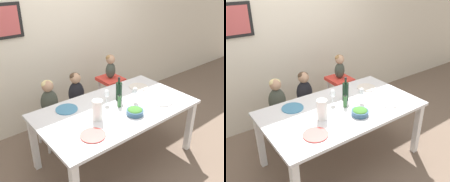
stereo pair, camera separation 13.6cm
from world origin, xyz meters
The scene contains 19 objects.
ground_plane centered at (0.00, 0.00, 0.00)m, with size 14.00×14.00×0.00m, color #705B4C.
wall_back centered at (0.00, 1.32, 1.35)m, with size 10.00×0.09×2.70m.
dining_table centered at (0.00, 0.00, 0.65)m, with size 1.82×1.03×0.74m.
chair_far_left centered at (-0.48, 0.75, 0.40)m, with size 0.38×0.41×0.48m.
chair_far_center centered at (-0.08, 0.75, 0.40)m, with size 0.38×0.41×0.48m.
chair_right_highchair centered at (0.52, 0.75, 0.56)m, with size 0.32×0.35×0.72m.
person_child_left centered at (-0.48, 0.75, 0.71)m, with size 0.23×0.17×0.47m.
person_child_center centered at (-0.08, 0.75, 0.71)m, with size 0.23×0.17×0.47m.
person_baby_right centered at (0.52, 0.75, 0.92)m, with size 0.16×0.14×0.35m.
wine_bottle centered at (0.14, 0.12, 0.86)m, with size 0.07×0.07×0.30m.
paper_towel_roll centered at (-0.31, -0.07, 0.85)m, with size 0.11×0.11×0.22m.
wine_glass_near centered at (0.27, -0.02, 0.86)m, with size 0.07×0.07×0.18m.
wine_glass_far centered at (-0.03, 0.14, 0.86)m, with size 0.07×0.07×0.18m.
salad_bowl_large centered at (0.06, -0.25, 0.77)m, with size 0.19×0.19×0.08m.
dinner_plate_front_left centered at (-0.52, -0.28, 0.74)m, with size 0.25×0.25×0.01m.
dinner_plate_back_left centered at (-0.47, 0.31, 0.74)m, with size 0.25×0.25×0.01m.
dinner_plate_back_right centered at (0.58, 0.23, 0.74)m, with size 0.25×0.25×0.01m.
dinner_plate_front_right centered at (0.51, -0.24, 0.74)m, with size 0.25×0.25×0.01m.
condiment_bottle_hot_sauce centered at (0.04, -0.01, 0.81)m, with size 0.04×0.04×0.16m.
Camera 2 is at (-1.50, -1.99, 2.17)m, focal length 40.00 mm.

